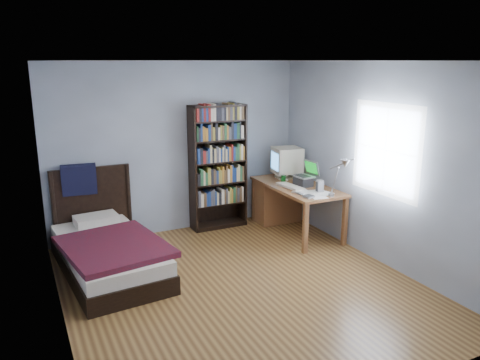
{
  "coord_description": "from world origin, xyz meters",
  "views": [
    {
      "loc": [
        -2.16,
        -4.39,
        2.5
      ],
      "look_at": [
        0.27,
        0.57,
        1.09
      ],
      "focal_mm": 35.0,
      "sensor_mm": 36.0,
      "label": 1
    }
  ],
  "objects_px": {
    "desk_lamp": "(343,167)",
    "desk": "(281,198)",
    "keyboard": "(290,186)",
    "bed": "(107,249)",
    "bookshelf": "(218,167)",
    "laptop": "(304,179)",
    "soda_can": "(283,179)",
    "speaker": "(320,186)",
    "crt_monitor": "(286,161)"
  },
  "relations": [
    {
      "from": "desk",
      "to": "crt_monitor",
      "type": "relative_size",
      "value": 3.2
    },
    {
      "from": "desk",
      "to": "keyboard",
      "type": "relative_size",
      "value": 3.4
    },
    {
      "from": "desk",
      "to": "bed",
      "type": "height_order",
      "value": "bed"
    },
    {
      "from": "crt_monitor",
      "to": "bed",
      "type": "relative_size",
      "value": 0.23
    },
    {
      "from": "desk_lamp",
      "to": "keyboard",
      "type": "xyz_separation_m",
      "value": [
        -0.13,
        1.0,
        -0.47
      ]
    },
    {
      "from": "crt_monitor",
      "to": "desk_lamp",
      "type": "xyz_separation_m",
      "value": [
        -0.11,
        -1.51,
        0.21
      ]
    },
    {
      "from": "laptop",
      "to": "soda_can",
      "type": "height_order",
      "value": "laptop"
    },
    {
      "from": "speaker",
      "to": "crt_monitor",
      "type": "bearing_deg",
      "value": 99.18
    },
    {
      "from": "crt_monitor",
      "to": "soda_can",
      "type": "height_order",
      "value": "crt_monitor"
    },
    {
      "from": "keyboard",
      "to": "bookshelf",
      "type": "height_order",
      "value": "bookshelf"
    },
    {
      "from": "desk",
      "to": "desk_lamp",
      "type": "height_order",
      "value": "desk_lamp"
    },
    {
      "from": "desk_lamp",
      "to": "keyboard",
      "type": "distance_m",
      "value": 1.11
    },
    {
      "from": "crt_monitor",
      "to": "keyboard",
      "type": "relative_size",
      "value": 1.06
    },
    {
      "from": "desk_lamp",
      "to": "bookshelf",
      "type": "xyz_separation_m",
      "value": [
        -0.91,
        1.8,
        -0.27
      ]
    },
    {
      "from": "soda_can",
      "to": "bed",
      "type": "relative_size",
      "value": 0.06
    },
    {
      "from": "desk",
      "to": "bed",
      "type": "xyz_separation_m",
      "value": [
        -2.78,
        -0.49,
        -0.16
      ]
    },
    {
      "from": "keyboard",
      "to": "speaker",
      "type": "xyz_separation_m",
      "value": [
        0.23,
        -0.39,
        0.07
      ]
    },
    {
      "from": "crt_monitor",
      "to": "bed",
      "type": "xyz_separation_m",
      "value": [
        -2.87,
        -0.51,
        -0.75
      ]
    },
    {
      "from": "keyboard",
      "to": "crt_monitor",
      "type": "bearing_deg",
      "value": 58.63
    },
    {
      "from": "desk",
      "to": "desk_lamp",
      "type": "distance_m",
      "value": 1.69
    },
    {
      "from": "speaker",
      "to": "bookshelf",
      "type": "bearing_deg",
      "value": 139.64
    },
    {
      "from": "soda_can",
      "to": "desk_lamp",
      "type": "bearing_deg",
      "value": -86.0
    },
    {
      "from": "laptop",
      "to": "desk_lamp",
      "type": "relative_size",
      "value": 0.61
    },
    {
      "from": "soda_can",
      "to": "bookshelf",
      "type": "xyz_separation_m",
      "value": [
        -0.82,
        0.55,
        0.15
      ]
    },
    {
      "from": "bookshelf",
      "to": "keyboard",
      "type": "bearing_deg",
      "value": -45.99
    },
    {
      "from": "keyboard",
      "to": "desk",
      "type": "bearing_deg",
      "value": 65.76
    },
    {
      "from": "laptop",
      "to": "speaker",
      "type": "height_order",
      "value": "laptop"
    },
    {
      "from": "desk_lamp",
      "to": "desk",
      "type": "bearing_deg",
      "value": 89.04
    },
    {
      "from": "keyboard",
      "to": "bookshelf",
      "type": "bearing_deg",
      "value": 127.26
    },
    {
      "from": "desk_lamp",
      "to": "crt_monitor",
      "type": "bearing_deg",
      "value": 85.98
    },
    {
      "from": "laptop",
      "to": "bookshelf",
      "type": "distance_m",
      "value": 1.3
    },
    {
      "from": "speaker",
      "to": "bookshelf",
      "type": "relative_size",
      "value": 0.09
    },
    {
      "from": "crt_monitor",
      "to": "desk_lamp",
      "type": "distance_m",
      "value": 1.53
    },
    {
      "from": "speaker",
      "to": "laptop",
      "type": "bearing_deg",
      "value": 100.44
    },
    {
      "from": "desk",
      "to": "keyboard",
      "type": "distance_m",
      "value": 0.61
    },
    {
      "from": "desk",
      "to": "crt_monitor",
      "type": "bearing_deg",
      "value": 16.0
    },
    {
      "from": "laptop",
      "to": "soda_can",
      "type": "xyz_separation_m",
      "value": [
        -0.18,
        0.27,
        -0.04
      ]
    },
    {
      "from": "bed",
      "to": "desk_lamp",
      "type": "bearing_deg",
      "value": -19.91
    },
    {
      "from": "keyboard",
      "to": "speaker",
      "type": "height_order",
      "value": "speaker"
    },
    {
      "from": "laptop",
      "to": "keyboard",
      "type": "height_order",
      "value": "laptop"
    },
    {
      "from": "crt_monitor",
      "to": "keyboard",
      "type": "distance_m",
      "value": 0.62
    },
    {
      "from": "soda_can",
      "to": "bookshelf",
      "type": "bearing_deg",
      "value": 146.51
    },
    {
      "from": "keyboard",
      "to": "bookshelf",
      "type": "distance_m",
      "value": 1.14
    },
    {
      "from": "desk",
      "to": "bed",
      "type": "bearing_deg",
      "value": -170.06
    },
    {
      "from": "soda_can",
      "to": "bookshelf",
      "type": "distance_m",
      "value": 1.0
    },
    {
      "from": "laptop",
      "to": "desk_lamp",
      "type": "distance_m",
      "value": 1.06
    },
    {
      "from": "speaker",
      "to": "desk",
      "type": "bearing_deg",
      "value": 104.45
    },
    {
      "from": "laptop",
      "to": "crt_monitor",
      "type": "bearing_deg",
      "value": 88.96
    },
    {
      "from": "bookshelf",
      "to": "soda_can",
      "type": "bearing_deg",
      "value": -33.49
    },
    {
      "from": "crt_monitor",
      "to": "bookshelf",
      "type": "bearing_deg",
      "value": 163.96
    }
  ]
}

